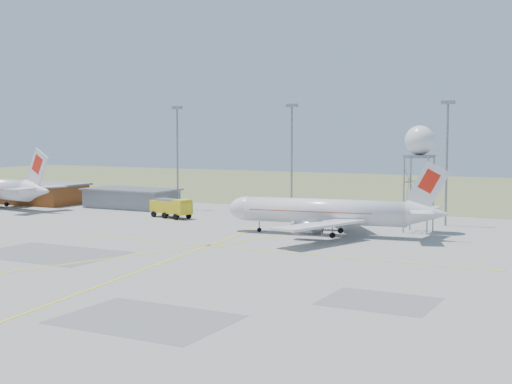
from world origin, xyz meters
The scene contains 10 objects.
ground centered at (0.00, 0.00, 0.00)m, with size 400.00×400.00×0.00m, color gray.
grass_strip centered at (0.00, 140.00, 0.01)m, with size 400.00×120.00×0.03m, color #5A693A.
building_orange centered at (-75.00, 62.00, 2.17)m, with size 33.00×12.00×4.30m.
building_grey centered at (-45.00, 64.00, 1.97)m, with size 19.00×10.00×3.90m.
mast_a centered at (-35.00, 66.00, 12.07)m, with size 2.20×0.50×20.50m.
mast_b centered at (-10.00, 66.00, 12.07)m, with size 2.20×0.50×20.50m.
mast_c centered at (18.00, 66.00, 12.07)m, with size 2.20×0.50×20.50m.
airliner_main centered at (5.05, 46.71, 3.47)m, with size 33.24×32.04×11.32m.
radar_tower centered at (16.05, 56.35, 9.20)m, with size 4.53×4.53×16.40m.
fire_truck centered at (-27.98, 53.76, 1.67)m, with size 9.16×5.34×3.48m.
Camera 1 is at (44.90, -51.51, 15.33)m, focal length 50.00 mm.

